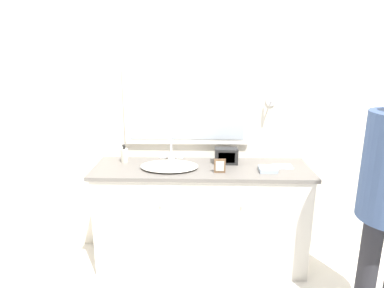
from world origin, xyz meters
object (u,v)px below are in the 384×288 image
Objects in this scene: appliance_box at (226,156)px; picture_frame at (220,166)px; soap_bottle at (124,155)px; sink_basin at (169,166)px.

appliance_box is 0.24m from picture_frame.
soap_bottle is 0.85m from picture_frame.
appliance_box is at bearing 15.14° from sink_basin.
sink_basin is 4.18× the size of picture_frame.
sink_basin reaches higher than appliance_box.
picture_frame is (0.81, -0.24, -0.01)m from soap_bottle.
picture_frame is at bearing -14.25° from sink_basin.
soap_bottle is at bearing 160.89° from sink_basin.
appliance_box is (0.88, -0.01, 0.00)m from soap_bottle.
soap_bottle is at bearing 179.28° from appliance_box.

